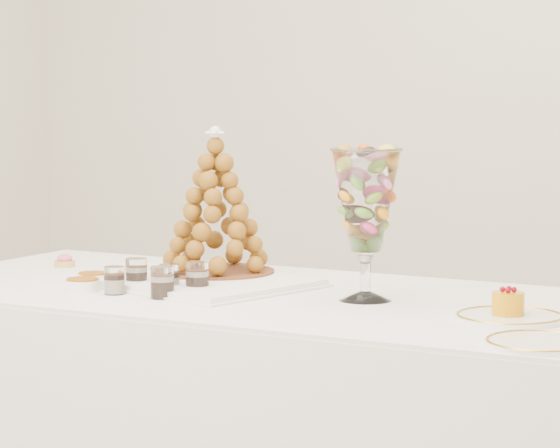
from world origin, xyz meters
The scene contains 14 objects.
lace_tray centered at (-0.21, 0.24, 0.83)m, with size 0.55×0.41×0.02m, color white.
macaron_vase centered at (0.28, 0.25, 1.06)m, with size 0.16×0.16×0.36m.
cake_plate centered at (0.67, 0.18, 0.83)m, with size 0.24×0.24×0.01m, color white.
spare_plate centered at (0.83, -0.05, 0.83)m, with size 0.23×0.23×0.01m, color white.
pink_tart centered at (-0.70, 0.31, 0.84)m, with size 0.06×0.06×0.04m.
verrine_a centered at (-0.30, 0.12, 0.86)m, with size 0.05×0.05×0.07m, color white.
verrine_b centered at (-0.19, 0.11, 0.86)m, with size 0.05×0.05×0.07m, color white.
verrine_c centered at (-0.12, 0.13, 0.86)m, with size 0.06×0.06×0.08m, color white.
verrine_d centered at (-0.28, 0.01, 0.86)m, with size 0.05×0.05×0.07m, color white.
verrine_e centered at (-0.15, 0.02, 0.86)m, with size 0.06×0.06×0.08m, color white.
ramekin_back centered at (-0.43, 0.11, 0.84)m, with size 0.08×0.08×0.03m, color white.
ramekin_front centered at (-0.38, 0.01, 0.84)m, with size 0.09×0.09×0.03m, color white.
croquembouche centered at (-0.21, 0.34, 1.03)m, with size 0.31×0.31×0.38m.
mousse_cake centered at (0.67, 0.18, 0.86)m, with size 0.07×0.07×0.06m.
Camera 1 is at (1.73, -2.49, 1.34)m, focal length 85.00 mm.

